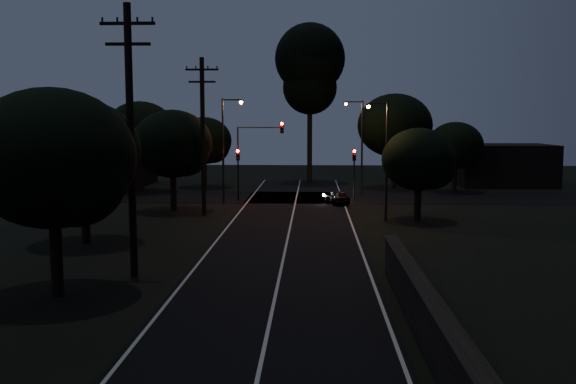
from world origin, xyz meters
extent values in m
cube|color=black|center=(0.00, 22.00, 0.01)|extent=(8.00, 70.00, 0.02)
cube|color=black|center=(0.00, 42.00, 0.01)|extent=(60.00, 8.00, 0.02)
cube|color=beige|center=(0.00, 22.00, 0.03)|extent=(0.12, 70.00, 0.01)
cube|color=beige|center=(-3.75, 22.00, 0.03)|extent=(0.12, 70.00, 0.01)
cube|color=beige|center=(3.75, 22.00, 0.03)|extent=(0.12, 70.00, 0.01)
cube|color=black|center=(4.60, 3.00, 0.75)|extent=(0.40, 26.00, 1.50)
cube|color=black|center=(4.60, 3.00, 1.55)|extent=(0.55, 26.00, 0.10)
cylinder|color=black|center=(-6.00, 15.00, 5.50)|extent=(0.30, 0.30, 11.00)
cube|color=black|center=(-6.00, 15.00, 10.20)|extent=(2.20, 0.12, 0.12)
cube|color=black|center=(-6.00, 15.00, 9.40)|extent=(1.80, 0.12, 0.12)
cylinder|color=black|center=(-6.00, 32.00, 5.25)|extent=(0.30, 0.30, 10.50)
cube|color=black|center=(-6.00, 32.00, 9.70)|extent=(2.20, 0.12, 0.12)
cube|color=black|center=(-6.00, 32.00, 8.90)|extent=(1.80, 0.12, 0.12)
cylinder|color=black|center=(-8.00, 12.00, 1.41)|extent=(0.44, 0.44, 2.81)
ellipsoid|color=black|center=(-8.00, 12.00, 5.05)|extent=(5.97, 5.97, 5.07)
sphere|color=black|center=(-6.96, 11.40, 4.45)|extent=(3.58, 3.58, 3.58)
cylinder|color=black|center=(-10.50, 22.00, 1.36)|extent=(0.44, 0.44, 2.72)
ellipsoid|color=black|center=(-10.50, 22.00, 4.92)|extent=(5.87, 5.87, 4.99)
sphere|color=black|center=(-9.47, 21.41, 4.33)|extent=(3.52, 3.52, 3.52)
cylinder|color=black|center=(-8.50, 34.00, 1.32)|extent=(0.44, 0.44, 2.63)
ellipsoid|color=black|center=(-8.50, 34.00, 4.73)|extent=(5.61, 5.61, 4.77)
sphere|color=black|center=(-7.52, 33.44, 4.17)|extent=(3.37, 3.37, 3.37)
cylinder|color=black|center=(-9.00, 50.00, 1.23)|extent=(0.44, 0.44, 2.46)
ellipsoid|color=black|center=(-9.00, 50.00, 4.43)|extent=(5.26, 5.26, 4.47)
sphere|color=black|center=(-8.08, 49.47, 3.90)|extent=(3.16, 3.16, 3.16)
cylinder|color=black|center=(-14.00, 46.00, 1.50)|extent=(0.44, 0.44, 3.00)
ellipsoid|color=black|center=(-14.00, 46.00, 5.36)|extent=(6.31, 6.31, 5.36)
sphere|color=black|center=(-12.90, 45.37, 4.73)|extent=(3.78, 3.78, 3.78)
cylinder|color=black|center=(9.00, 50.00, 1.63)|extent=(0.44, 0.44, 3.25)
ellipsoid|color=black|center=(9.00, 50.00, 5.87)|extent=(6.99, 6.99, 5.94)
sphere|color=black|center=(10.22, 49.30, 5.17)|extent=(4.20, 4.20, 4.20)
cylinder|color=black|center=(14.00, 47.00, 1.15)|extent=(0.44, 0.44, 2.30)
ellipsoid|color=black|center=(14.00, 47.00, 4.14)|extent=(4.91, 4.91, 4.17)
sphere|color=black|center=(14.86, 46.51, 3.65)|extent=(2.94, 2.94, 2.94)
cylinder|color=black|center=(8.00, 30.00, 1.10)|extent=(0.44, 0.44, 2.19)
ellipsoid|color=black|center=(8.00, 30.00, 3.94)|extent=(4.65, 4.65, 3.96)
sphere|color=black|center=(8.81, 29.53, 3.47)|extent=(2.79, 2.79, 2.79)
cylinder|color=black|center=(1.00, 55.00, 4.42)|extent=(0.50, 0.50, 8.85)
sphere|color=black|center=(1.00, 55.00, 12.55)|extent=(7.08, 7.08, 7.08)
sphere|color=black|center=(1.00, 55.00, 9.65)|extent=(5.47, 5.47, 5.47)
cube|color=black|center=(-20.00, 52.00, 2.20)|extent=(10.00, 8.00, 4.40)
cube|color=black|center=(20.00, 53.00, 2.00)|extent=(9.00, 7.00, 4.00)
cylinder|color=black|center=(-4.60, 40.00, 1.60)|extent=(0.12, 0.12, 3.20)
cube|color=black|center=(-4.60, 40.00, 3.65)|extent=(0.28, 0.22, 0.90)
sphere|color=#FF0705|center=(-4.60, 39.87, 3.95)|extent=(0.22, 0.22, 0.22)
cylinder|color=black|center=(4.60, 40.00, 1.60)|extent=(0.12, 0.12, 3.20)
cube|color=black|center=(4.60, 40.00, 3.65)|extent=(0.28, 0.22, 0.90)
sphere|color=#FF0705|center=(4.60, 39.87, 3.95)|extent=(0.22, 0.22, 0.22)
cylinder|color=black|center=(-4.60, 40.00, 2.50)|extent=(0.12, 0.12, 5.00)
cube|color=black|center=(-1.10, 40.00, 5.80)|extent=(0.28, 0.22, 0.90)
sphere|color=#FF0705|center=(-1.10, 39.87, 6.10)|extent=(0.22, 0.22, 0.22)
cube|color=black|center=(-2.85, 40.00, 5.80)|extent=(3.50, 0.08, 0.08)
cylinder|color=black|center=(-5.50, 38.00, 4.00)|extent=(0.16, 0.16, 8.00)
cube|color=black|center=(-4.80, 38.00, 7.90)|extent=(1.40, 0.10, 0.10)
cube|color=black|center=(-4.10, 38.00, 7.85)|extent=(0.35, 0.22, 0.12)
sphere|color=orange|center=(-4.10, 38.00, 7.75)|extent=(0.26, 0.26, 0.26)
cylinder|color=black|center=(5.50, 44.00, 4.00)|extent=(0.16, 0.16, 8.00)
cube|color=black|center=(4.80, 44.00, 7.90)|extent=(1.40, 0.10, 0.10)
cube|color=black|center=(4.10, 44.00, 7.85)|extent=(0.35, 0.22, 0.12)
sphere|color=orange|center=(4.10, 44.00, 7.75)|extent=(0.26, 0.26, 0.26)
cylinder|color=black|center=(6.00, 30.00, 3.75)|extent=(0.16, 0.16, 7.50)
cube|color=black|center=(5.40, 30.00, 7.40)|extent=(1.20, 0.10, 0.10)
cube|color=black|center=(4.80, 30.00, 7.35)|extent=(0.35, 0.22, 0.12)
sphere|color=orange|center=(4.80, 30.00, 7.25)|extent=(0.26, 0.26, 0.26)
imported|color=black|center=(3.20, 38.04, 0.53)|extent=(2.10, 3.34, 1.06)
camera|label=1|loc=(1.35, -10.62, 6.43)|focal=40.00mm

